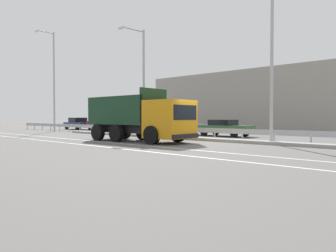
{
  "coord_description": "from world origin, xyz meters",
  "views": [
    {
      "loc": [
        11.79,
        -14.32,
        1.51
      ],
      "look_at": [
        -2.81,
        1.0,
        0.94
      ],
      "focal_mm": 35.0,
      "sensor_mm": 36.0,
      "label": 1
    }
  ],
  "objects": [
    {
      "name": "median_guardrail",
      "position": [
        0.0,
        3.7,
        0.57
      ],
      "size": [
        61.58,
        0.09,
        0.78
      ],
      "color": "#9EA0A5",
      "rests_on": "ground_plane"
    },
    {
      "name": "lane_strip_1",
      "position": [
        -3.65,
        -4.57,
        0.0
      ],
      "size": [
        61.58,
        0.16,
        0.01
      ],
      "primitive_type": "cube",
      "color": "silver",
      "rests_on": "ground_plane"
    },
    {
      "name": "parked_car_2",
      "position": [
        -14.12,
        7.91,
        0.69
      ],
      "size": [
        4.82,
        1.94,
        1.31
      ],
      "rotation": [
        0.0,
        0.0,
        1.61
      ],
      "color": "black",
      "rests_on": "ground_plane"
    },
    {
      "name": "street_lamp_2",
      "position": [
        3.34,
        2.79,
        5.67
      ],
      "size": [
        0.71,
        2.2,
        10.36
      ],
      "color": "#ADADB2",
      "rests_on": "ground_plane"
    },
    {
      "name": "median_road_sign",
      "position": [
        -9.53,
        2.82,
        1.34
      ],
      "size": [
        0.7,
        0.16,
        2.57
      ],
      "color": "white",
      "rests_on": "ground_plane"
    },
    {
      "name": "parked_car_3",
      "position": [
        -8.13,
        7.34,
        0.75
      ],
      "size": [
        4.97,
        2.18,
        1.47
      ],
      "rotation": [
        0.0,
        0.0,
        -1.52
      ],
      "color": "#A3A3A8",
      "rests_on": "ground_plane"
    },
    {
      "name": "street_lamp_1",
      "position": [
        -7.38,
        2.83,
        4.66
      ],
      "size": [
        0.71,
        2.3,
        8.34
      ],
      "color": "#ADADB2",
      "rests_on": "ground_plane"
    },
    {
      "name": "lane_strip_0",
      "position": [
        -3.65,
        -2.63,
        0.0
      ],
      "size": [
        61.58,
        0.16,
        0.01
      ],
      "primitive_type": "cube",
      "color": "silver",
      "rests_on": "ground_plane"
    },
    {
      "name": "parked_car_4",
      "position": [
        -2.88,
        7.55,
        0.68
      ],
      "size": [
        4.53,
        1.88,
        1.32
      ],
      "rotation": [
        0.0,
        0.0,
        -1.57
      ],
      "color": "#335B33",
      "rests_on": "ground_plane"
    },
    {
      "name": "background_building_0",
      "position": [
        -9.58,
        23.46,
        3.45
      ],
      "size": [
        23.95,
        10.66,
        6.91
      ],
      "primitive_type": "cube",
      "color": "gray",
      "rests_on": "ground_plane"
    },
    {
      "name": "median_island",
      "position": [
        0.0,
        2.82,
        0.09
      ],
      "size": [
        33.87,
        1.1,
        0.18
      ],
      "primitive_type": "cube",
      "color": "gray",
      "rests_on": "ground_plane"
    },
    {
      "name": "street_lamp_0",
      "position": [
        -21.28,
        2.56,
        5.77
      ],
      "size": [
        0.7,
        1.99,
        10.6
      ],
      "color": "#ADADB2",
      "rests_on": "ground_plane"
    },
    {
      "name": "ground_plane",
      "position": [
        0.0,
        0.0,
        0.0
      ],
      "size": [
        320.0,
        320.0,
        0.0
      ],
      "primitive_type": "plane",
      "color": "#605E5B"
    },
    {
      "name": "parked_car_0",
      "position": [
        -24.33,
        7.37,
        0.73
      ],
      "size": [
        4.45,
        2.12,
        1.47
      ],
      "rotation": [
        0.0,
        0.0,
        -1.63
      ],
      "color": "navy",
      "rests_on": "ground_plane"
    },
    {
      "name": "parked_car_1",
      "position": [
        -19.62,
        7.7,
        0.81
      ],
      "size": [
        3.89,
        1.99,
        1.64
      ],
      "rotation": [
        0.0,
        0.0,
        1.63
      ],
      "color": "maroon",
      "rests_on": "ground_plane"
    },
    {
      "name": "dump_truck",
      "position": [
        -2.64,
        -0.77,
        1.26
      ],
      "size": [
        7.58,
        2.97,
        3.23
      ],
      "rotation": [
        0.0,
        0.0,
        -1.51
      ],
      "color": "orange",
      "rests_on": "ground_plane"
    }
  ]
}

